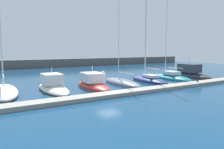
# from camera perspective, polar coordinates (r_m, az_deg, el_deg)

# --- Properties ---
(ground_plane) EXTENTS (120.00, 120.00, 0.00)m
(ground_plane) POSITION_cam_1_polar(r_m,az_deg,el_deg) (25.78, -0.78, -4.57)
(ground_plane) COLOR navy
(dock_pier) EXTENTS (46.42, 1.83, 0.40)m
(dock_pier) POSITION_cam_1_polar(r_m,az_deg,el_deg) (24.03, 1.82, -4.89)
(dock_pier) COLOR gray
(dock_pier) RESTS_ON ground_plane
(breakwater_seawall) EXTENTS (108.00, 3.42, 2.26)m
(breakwater_seawall) POSITION_cam_1_polar(r_m,az_deg,el_deg) (63.09, -20.29, 2.60)
(breakwater_seawall) COLOR #5B5651
(breakwater_seawall) RESTS_ON ground_plane
(sailboat_white_third) EXTENTS (3.73, 9.85, 16.53)m
(sailboat_white_third) POSITION_cam_1_polar(r_m,az_deg,el_deg) (27.10, -26.05, -3.97)
(sailboat_white_third) COLOR white
(sailboat_white_third) RESTS_ON ground_plane
(motorboat_ivory_fourth) EXTENTS (3.17, 9.17, 3.08)m
(motorboat_ivory_fourth) POSITION_cam_1_polar(r_m,az_deg,el_deg) (27.73, -14.97, -2.97)
(motorboat_ivory_fourth) COLOR silver
(motorboat_ivory_fourth) RESTS_ON ground_plane
(motorboat_red_fifth) EXTENTS (3.61, 8.80, 3.08)m
(motorboat_red_fifth) POSITION_cam_1_polar(r_m,az_deg,el_deg) (28.89, -5.05, -2.31)
(motorboat_red_fifth) COLOR #B72D28
(motorboat_red_fifth) RESTS_ON ground_plane
(sailboat_slate_sixth) EXTENTS (3.25, 9.14, 14.82)m
(sailboat_slate_sixth) POSITION_cam_1_polar(r_m,az_deg,el_deg) (31.63, 2.44, -2.09)
(sailboat_slate_sixth) COLOR slate
(sailboat_slate_sixth) RESTS_ON ground_plane
(sailboat_navy_seventh) EXTENTS (3.56, 8.73, 18.03)m
(sailboat_navy_seventh) POSITION_cam_1_polar(r_m,az_deg,el_deg) (34.34, 9.37, -1.12)
(sailboat_navy_seventh) COLOR navy
(sailboat_navy_seventh) RESTS_ON ground_plane
(sailboat_teal_eighth) EXTENTS (3.39, 9.02, 15.71)m
(sailboat_teal_eighth) POSITION_cam_1_polar(r_m,az_deg,el_deg) (38.20, 14.84, -0.79)
(sailboat_teal_eighth) COLOR #19707F
(sailboat_teal_eighth) RESTS_ON ground_plane
(motorboat_charcoal_ninth) EXTENTS (3.76, 9.55, 3.79)m
(motorboat_charcoal_ninth) POSITION_cam_1_polar(r_m,az_deg,el_deg) (41.58, 19.08, 0.17)
(motorboat_charcoal_ninth) COLOR #2D2D33
(motorboat_charcoal_ninth) RESTS_ON ground_plane
(mooring_buoy_white) EXTENTS (0.90, 0.90, 0.90)m
(mooring_buoy_white) POSITION_cam_1_polar(r_m,az_deg,el_deg) (46.54, -2.31, 0.36)
(mooring_buoy_white) COLOR white
(mooring_buoy_white) RESTS_ON ground_plane
(dock_bollard) EXTENTS (0.20, 0.20, 0.44)m
(dock_bollard) POSITION_cam_1_polar(r_m,az_deg,el_deg) (33.22, 21.12, -1.44)
(dock_bollard) COLOR black
(dock_bollard) RESTS_ON dock_pier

